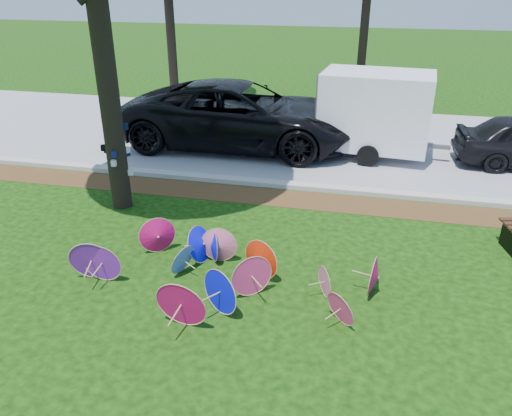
% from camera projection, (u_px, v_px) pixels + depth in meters
% --- Properties ---
extents(ground, '(90.00, 90.00, 0.00)m').
position_uv_depth(ground, '(198.00, 307.00, 8.03)').
color(ground, black).
rests_on(ground, ground).
extents(mulch_strip, '(90.00, 1.00, 0.01)m').
position_uv_depth(mulch_strip, '(259.00, 196.00, 11.99)').
color(mulch_strip, '#472D16').
rests_on(mulch_strip, ground).
extents(curb, '(90.00, 0.30, 0.12)m').
position_uv_depth(curb, '(265.00, 183.00, 12.58)').
color(curb, '#B7B5AD').
rests_on(curb, ground).
extents(street, '(90.00, 8.00, 0.01)m').
position_uv_depth(street, '(291.00, 137.00, 16.26)').
color(street, gray).
rests_on(street, ground).
extents(parasol_pile, '(5.33, 2.41, 0.84)m').
position_uv_depth(parasol_pile, '(209.00, 267.00, 8.46)').
color(parasol_pile, '#F13678').
rests_on(parasol_pile, ground).
extents(black_van, '(6.96, 3.25, 1.93)m').
position_uv_depth(black_van, '(240.00, 115.00, 15.01)').
color(black_van, black).
rests_on(black_van, ground).
extents(cargo_trailer, '(3.16, 2.17, 2.69)m').
position_uv_depth(cargo_trailer, '(375.00, 110.00, 14.07)').
color(cargo_trailer, white).
rests_on(cargo_trailer, ground).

